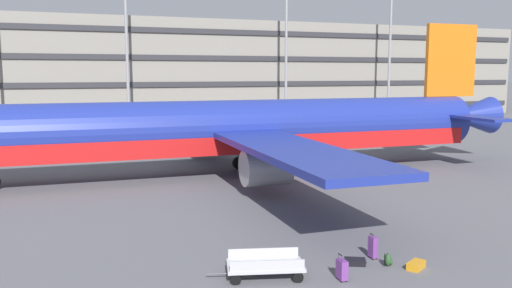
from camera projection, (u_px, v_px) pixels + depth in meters
The scene contains 12 objects.
ground_plane at pixel (208, 176), 35.89m from camera, with size 600.00×600.00×0.00m, color #5B5B60.
terminal_structure at pixel (125, 71), 77.45m from camera, with size 128.59×17.43×14.35m.
airliner at pixel (230, 130), 35.97m from camera, with size 43.96×35.62×10.65m.
light_mast_center_left at pixel (126, 17), 63.45m from camera, with size 1.80×0.50×23.79m.
light_mast_center_right at pixel (286, 27), 70.83m from camera, with size 1.80×0.50×22.56m.
light_mast_right at pixel (390, 43), 76.78m from camera, with size 1.80×0.50×19.28m.
suitcase_scuffed at pixel (373, 247), 19.81m from camera, with size 0.22×0.39×0.95m.
suitcase_silver at pixel (342, 269), 17.73m from camera, with size 0.27×0.48×0.91m.
suitcase_purple at pixel (355, 262), 19.18m from camera, with size 0.86×0.71×0.24m.
suitcase_upright at pixel (416, 265), 18.79m from camera, with size 0.88×0.75×0.27m.
backpack_small at pixel (388, 260), 19.05m from camera, with size 0.41×0.43×0.51m.
baggage_cart at pixel (265, 265), 17.97m from camera, with size 3.36×1.93×0.82m.
Camera 1 is at (-9.28, -34.19, 6.92)m, focal length 37.08 mm.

